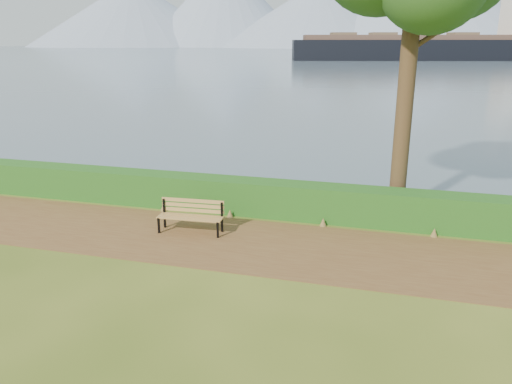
% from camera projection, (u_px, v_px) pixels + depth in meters
% --- Properties ---
extents(ground, '(140.00, 140.00, 0.00)m').
position_uv_depth(ground, '(246.00, 249.00, 12.27)').
color(ground, '#405618').
rests_on(ground, ground).
extents(path, '(40.00, 3.40, 0.01)m').
position_uv_depth(path, '(250.00, 244.00, 12.54)').
color(path, brown).
rests_on(path, ground).
extents(hedge, '(32.00, 0.85, 1.00)m').
position_uv_depth(hedge, '(272.00, 198.00, 14.52)').
color(hedge, '#1B4A15').
rests_on(hedge, ground).
extents(water, '(700.00, 510.00, 0.00)m').
position_uv_depth(water, '(393.00, 51.00, 251.97)').
color(water, '#44586E').
rests_on(water, ground).
extents(mountains, '(585.00, 190.00, 70.00)m').
position_uv_depth(mountains, '(386.00, 10.00, 380.92)').
color(mountains, '#7E8FA8').
rests_on(mountains, ground).
extents(bench, '(1.76, 0.63, 0.87)m').
position_uv_depth(bench, '(191.00, 214.00, 13.23)').
color(bench, black).
rests_on(bench, ground).
extents(cargo_ship, '(72.11, 28.18, 21.71)m').
position_uv_depth(cargo_ship, '(441.00, 47.00, 129.18)').
color(cargo_ship, black).
rests_on(cargo_ship, ground).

